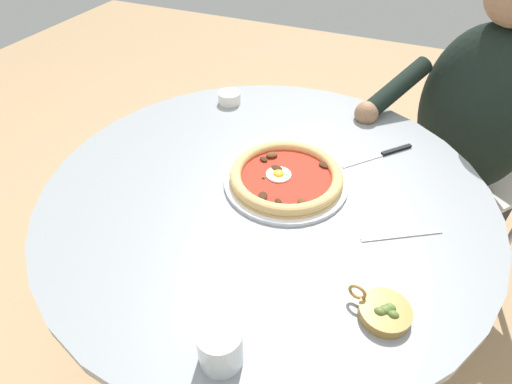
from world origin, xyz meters
The scene contains 10 objects.
ground_plane centered at (0.00, 0.00, -0.01)m, with size 6.00×6.00×0.02m, color tan.
dining_table centered at (0.00, 0.00, 0.57)m, with size 1.06×1.06×0.71m.
pizza_on_plate centered at (0.04, 0.03, 0.73)m, with size 0.30×0.30×0.04m.
water_glass centered at (0.10, -0.42, 0.74)m, with size 0.07×0.07×0.08m.
steak_knife centered at (0.24, 0.25, 0.72)m, with size 0.15×0.17×0.01m.
ramekin_capers centered at (-0.26, 0.33, 0.73)m, with size 0.07×0.07×0.03m.
olive_pan centered at (0.32, -0.24, 0.72)m, with size 0.12×0.09×0.04m.
fork_utensil centered at (0.32, -0.03, 0.71)m, with size 0.16×0.10×0.00m.
diner_person centered at (0.44, 0.57, 0.51)m, with size 0.55×0.43×1.14m.
cafe_chair_diner centered at (0.53, 0.68, 0.53)m, with size 0.56×0.56×0.89m.
Camera 1 is at (0.28, -0.70, 1.35)m, focal length 29.04 mm.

